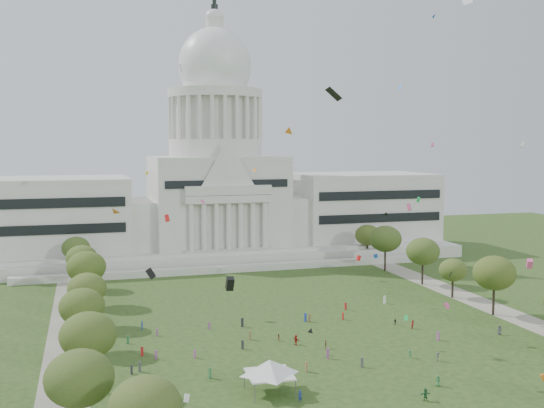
{
  "coord_description": "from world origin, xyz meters",
  "views": [
    {
      "loc": [
        -43.98,
        -103.63,
        38.51
      ],
      "look_at": [
        0.0,
        45.0,
        24.0
      ],
      "focal_mm": 42.0,
      "sensor_mm": 36.0,
      "label": 1
    }
  ],
  "objects": [
    {
      "name": "row_tree_l_1",
      "position": [
        -44.07,
        -2.96,
        8.95
      ],
      "size": [
        8.86,
        8.86,
        12.59
      ],
      "color": "black",
      "rests_on": "ground"
    },
    {
      "name": "person_11",
      "position": [
        4.48,
        -21.39,
        0.96
      ],
      "size": [
        1.84,
        0.85,
        1.93
      ],
      "primitive_type": "imported",
      "rotation": [
        0.0,
        0.0,
        3.06
      ],
      "color": "#33723F",
      "rests_on": "ground"
    },
    {
      "name": "row_tree_l_6",
      "position": [
        -46.87,
        89.14,
        8.27
      ],
      "size": [
        8.19,
        8.19,
        11.64
      ],
      "color": "black",
      "rests_on": "ground"
    },
    {
      "name": "person_4",
      "position": [
        -0.89,
        6.11,
        0.82
      ],
      "size": [
        0.62,
        1.01,
        1.63
      ],
      "primitive_type": "imported",
      "rotation": [
        0.0,
        0.0,
        4.6
      ],
      "color": "olive",
      "rests_on": "ground"
    },
    {
      "name": "kite_swarm",
      "position": [
        1.54,
        6.68,
        26.15
      ],
      "size": [
        77.6,
        97.61,
        65.39
      ],
      "color": "#E54C8C",
      "rests_on": "ground"
    },
    {
      "name": "person_0",
      "position": [
        36.16,
        4.18,
        1.0
      ],
      "size": [
        1.14,
        0.96,
        1.99
      ],
      "primitive_type": "imported",
      "rotation": [
        0.0,
        0.0,
        5.88
      ],
      "color": "#4C4C51",
      "rests_on": "ground"
    },
    {
      "name": "row_tree_l_5",
      "position": [
        -45.22,
        71.01,
        8.42
      ],
      "size": [
        8.33,
        8.33,
        11.85
      ],
      "color": "black",
      "rests_on": "ground"
    },
    {
      "name": "row_tree_l_0",
      "position": [
        -45.26,
        -21.68,
        8.95
      ],
      "size": [
        8.85,
        8.85,
        12.59
      ],
      "color": "black",
      "rests_on": "ground"
    },
    {
      "name": "row_tree_r_4",
      "position": [
        44.76,
        50.04,
        9.29
      ],
      "size": [
        9.19,
        9.19,
        13.06
      ],
      "color": "black",
      "rests_on": "ground"
    },
    {
      "name": "capitol",
      "position": [
        0.0,
        113.59,
        22.3
      ],
      "size": [
        160.0,
        64.5,
        91.3
      ],
      "color": "beige",
      "rests_on": "ground"
    },
    {
      "name": "person_9",
      "position": [
        15.73,
        -6.28,
        0.83
      ],
      "size": [
        1.16,
        1.15,
        1.67
      ],
      "primitive_type": "imported",
      "rotation": [
        0.0,
        0.0,
        0.78
      ],
      "color": "#4C4C51",
      "rests_on": "ground"
    },
    {
      "name": "person_6",
      "position": [
        9.43,
        -16.75,
        0.89
      ],
      "size": [
        0.81,
        1.0,
        1.78
      ],
      "primitive_type": "imported",
      "rotation": [
        0.0,
        0.0,
        1.88
      ],
      "color": "#33723F",
      "rests_on": "ground"
    },
    {
      "name": "person_5",
      "position": [
        -5.63,
        9.68,
        0.96
      ],
      "size": [
        1.29,
        1.92,
        1.93
      ],
      "primitive_type": "imported",
      "rotation": [
        0.0,
        0.0,
        1.93
      ],
      "color": "#B21E1E",
      "rests_on": "ground"
    },
    {
      "name": "near_tree_0",
      "position": [
        -38.0,
        -32.0,
        8.56
      ],
      "size": [
        8.47,
        8.47,
        12.04
      ],
      "color": "black",
      "rests_on": "ground"
    },
    {
      "name": "path_right",
      "position": [
        48.0,
        30.0,
        0.02
      ],
      "size": [
        8.0,
        160.0,
        0.04
      ],
      "primitive_type": "cube",
      "color": "gray",
      "rests_on": "ground"
    },
    {
      "name": "event_tent",
      "position": [
        -17.18,
        -11.66,
        4.18
      ],
      "size": [
        10.06,
        10.06,
        5.39
      ],
      "color": "#4C4C4C",
      "rests_on": "ground"
    },
    {
      "name": "person_3",
      "position": [
        11.7,
        -3.41,
        0.75
      ],
      "size": [
        0.66,
        1.04,
        1.5
      ],
      "primitive_type": "imported",
      "rotation": [
        0.0,
        0.0,
        4.88
      ],
      "color": "#33723F",
      "rests_on": "ground"
    },
    {
      "name": "row_tree_r_6",
      "position": [
        45.96,
        88.13,
        8.51
      ],
      "size": [
        8.42,
        8.42,
        11.97
      ],
      "color": "black",
      "rests_on": "ground"
    },
    {
      "name": "person_8",
      "position": [
        -8.2,
        12.83,
        0.74
      ],
      "size": [
        0.83,
        0.66,
        1.49
      ],
      "primitive_type": "imported",
      "rotation": [
        0.0,
        0.0,
        2.81
      ],
      "color": "olive",
      "rests_on": "ground"
    },
    {
      "name": "row_tree_r_5",
      "position": [
        43.49,
        70.19,
        9.93
      ],
      "size": [
        9.82,
        9.82,
        13.96
      ],
      "color": "black",
      "rests_on": "ground"
    },
    {
      "name": "person_10",
      "position": [
        19.19,
        16.66,
        0.68
      ],
      "size": [
        0.72,
        0.91,
        1.36
      ],
      "primitive_type": "imported",
      "rotation": [
        0.0,
        0.0,
        1.98
      ],
      "color": "#26262B",
      "rests_on": "ground"
    },
    {
      "name": "ground",
      "position": [
        0.0,
        0.0,
        0.0
      ],
      "size": [
        400.0,
        400.0,
        0.0
      ],
      "primitive_type": "plane",
      "color": "#2B421B",
      "rests_on": "ground"
    },
    {
      "name": "person_2",
      "position": [
        21.42,
        12.99,
        0.9
      ],
      "size": [
        1.01,
        0.99,
        1.8
      ],
      "primitive_type": "imported",
      "rotation": [
        0.0,
        0.0,
        0.74
      ],
      "color": "#B21E1E",
      "rests_on": "ground"
    },
    {
      "name": "row_tree_l_3",
      "position": [
        -44.09,
        33.92,
        8.21
      ],
      "size": [
        8.12,
        8.12,
        11.55
      ],
      "color": "black",
      "rests_on": "ground"
    },
    {
      "name": "row_tree_l_2",
      "position": [
        -45.04,
        17.3,
        8.51
      ],
      "size": [
        8.42,
        8.42,
        11.97
      ],
      "color": "black",
      "rests_on": "ground"
    },
    {
      "name": "path_left",
      "position": [
        -48.0,
        30.0,
        0.02
      ],
      "size": [
        8.0,
        160.0,
        0.04
      ],
      "primitive_type": "cube",
      "color": "gray",
      "rests_on": "ground"
    },
    {
      "name": "row_tree_l_4",
      "position": [
        -44.08,
        52.42,
        9.39
      ],
      "size": [
        9.29,
        9.29,
        13.21
      ],
      "color": "black",
      "rests_on": "ground"
    },
    {
      "name": "distant_crowd",
      "position": [
        -10.8,
        13.95,
        0.87
      ],
      "size": [
        62.95,
        39.65,
        1.92
      ],
      "color": "#4C4C51",
      "rests_on": "ground"
    },
    {
      "name": "row_tree_r_3",
      "position": [
        44.4,
        34.48,
        7.08
      ],
      "size": [
        7.01,
        7.01,
        9.98
      ],
      "color": "black",
      "rests_on": "ground"
    },
    {
      "name": "row_tree_r_2",
      "position": [
        44.17,
        17.44,
        9.66
      ],
      "size": [
        9.55,
        9.55,
        13.58
      ],
      "color": "black",
      "rests_on": "ground"
    },
    {
      "name": "person_7",
      "position": [
        -13.78,
        -16.33,
        0.9
      ],
      "size": [
        0.74,
        0.59,
        1.81
      ],
      "primitive_type": "imported",
      "rotation": [
        0.0,
        0.0,
        3.32
      ],
      "color": "navy",
      "rests_on": "ground"
    }
  ]
}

